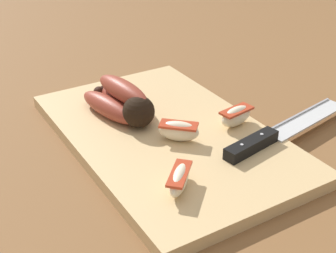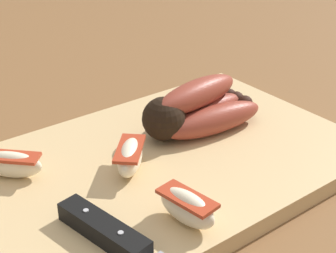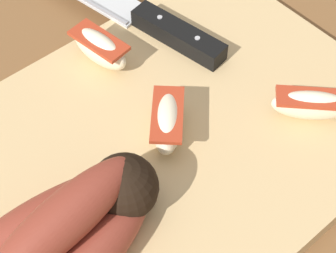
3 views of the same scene
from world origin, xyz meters
name	(u,v)px [view 3 (image 3 of 3)]	position (x,y,z in m)	size (l,w,h in m)	color
ground_plane	(137,168)	(0.00, 0.00, 0.00)	(6.00, 6.00, 0.00)	brown
cutting_board	(140,164)	(0.00, 0.00, 0.01)	(0.46, 0.29, 0.02)	tan
banana_bunch	(71,230)	(0.08, 0.03, 0.04)	(0.16, 0.10, 0.06)	black
chefs_knife	(139,15)	(-0.10, -0.12, 0.03)	(0.08, 0.28, 0.02)	silver
apple_wedge_near	(167,121)	(-0.03, 0.00, 0.04)	(0.06, 0.06, 0.03)	#F4E5C1
apple_wedge_middle	(100,48)	(-0.04, -0.10, 0.04)	(0.03, 0.06, 0.03)	#F4E5C1
apple_wedge_far	(312,105)	(-0.14, 0.07, 0.04)	(0.06, 0.06, 0.03)	#F4E5C1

